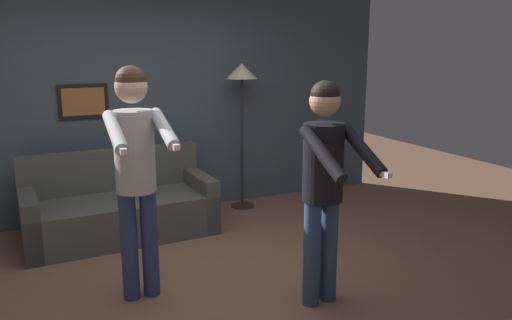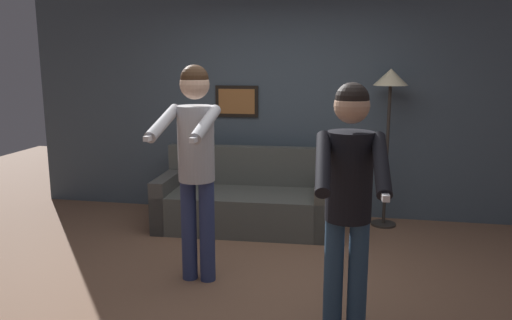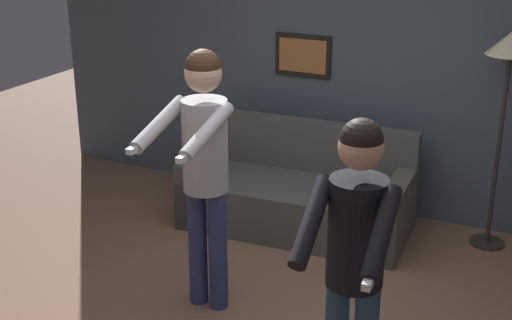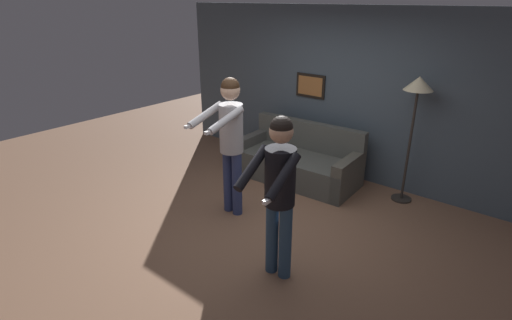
% 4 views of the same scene
% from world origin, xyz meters
% --- Properties ---
extents(ground_plane, '(12.00, 12.00, 0.00)m').
position_xyz_m(ground_plane, '(0.00, 0.00, 0.00)').
color(ground_plane, '#845D45').
extents(back_wall_assembly, '(6.40, 0.09, 2.60)m').
position_xyz_m(back_wall_assembly, '(-0.00, 2.16, 1.30)').
color(back_wall_assembly, '#465561').
rests_on(back_wall_assembly, ground_plane).
extents(couch, '(1.93, 0.93, 0.87)m').
position_xyz_m(couch, '(-0.37, 1.50, 0.28)').
color(couch, '#4F514B').
rests_on(couch, ground_plane).
extents(torchiere_lamp, '(0.38, 0.38, 1.76)m').
position_xyz_m(torchiere_lamp, '(1.18, 1.85, 1.51)').
color(torchiere_lamp, '#332D28').
rests_on(torchiere_lamp, ground_plane).
extents(person_standing_left, '(0.44, 0.75, 1.81)m').
position_xyz_m(person_standing_left, '(-0.46, 0.05, 1.12)').
color(person_standing_left, navy).
rests_on(person_standing_left, ground_plane).
extents(person_standing_right, '(0.46, 0.66, 1.71)m').
position_xyz_m(person_standing_right, '(0.78, -0.61, 1.04)').
color(person_standing_right, navy).
rests_on(person_standing_right, ground_plane).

